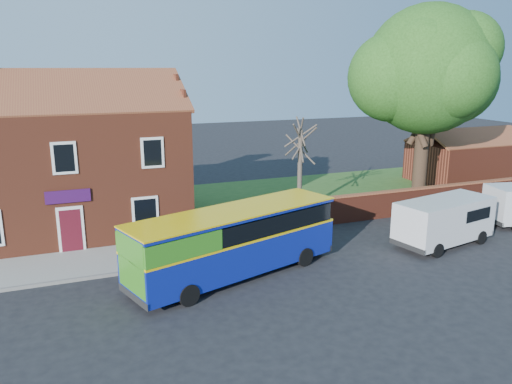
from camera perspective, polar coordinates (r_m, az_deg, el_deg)
name	(u,v)px	position (r m, az deg, el deg)	size (l,w,h in m)	color
ground	(268,294)	(19.91, 1.43, -11.58)	(120.00, 120.00, 0.00)	black
pavement	(74,265)	(23.89, -20.05, -7.81)	(18.00, 3.50, 0.12)	gray
kerb	(76,280)	(22.26, -19.92, -9.40)	(18.00, 0.15, 0.14)	slate
grass_strip	(366,190)	(36.67, 12.47, 0.19)	(26.00, 12.00, 0.04)	#426B28
shop_building	(65,167)	(28.53, -21.00, 2.63)	(12.30, 8.13, 10.50)	brown
boundary_wall	(422,200)	(31.82, 18.48, -0.85)	(22.00, 0.38, 1.60)	maroon
outbuilding	(467,160)	(41.94, 22.93, 3.36)	(8.20, 5.06, 4.17)	maroon
bus	(229,240)	(20.80, -3.06, -5.54)	(9.74, 5.22, 2.89)	navy
van_near	(444,220)	(26.38, 20.72, -2.97)	(5.59, 3.13, 2.31)	silver
large_tree	(426,74)	(34.43, 18.91, 12.65)	(10.26, 8.12, 12.52)	black
bare_tree	(300,167)	(30.03, 5.05, 2.91)	(2.06, 2.46, 5.50)	#4C4238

